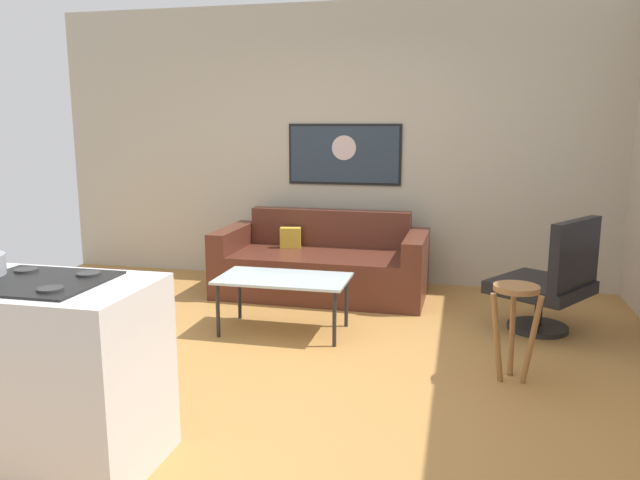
% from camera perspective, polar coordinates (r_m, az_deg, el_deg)
% --- Properties ---
extents(ground, '(6.40, 6.40, 0.04)m').
position_cam_1_polar(ground, '(4.27, -2.79, -11.77)').
color(ground, '#A9763B').
extents(back_wall, '(6.40, 0.05, 2.80)m').
position_cam_1_polar(back_wall, '(6.32, 3.17, 8.79)').
color(back_wall, '#B4AA95').
rests_on(back_wall, ground).
extents(couch, '(1.98, 0.94, 0.77)m').
position_cam_1_polar(couch, '(5.88, 0.19, -2.46)').
color(couch, '#50261B').
rests_on(couch, ground).
extents(coffee_table, '(1.01, 0.56, 0.44)m').
position_cam_1_polar(coffee_table, '(4.79, -3.41, -3.89)').
color(coffee_table, silver).
rests_on(coffee_table, ground).
extents(armchair, '(0.91, 0.91, 0.92)m').
position_cam_1_polar(armchair, '(5.08, 20.69, -3.57)').
color(armchair, black).
rests_on(armchair, ground).
extents(bar_stool, '(0.33, 0.32, 0.62)m').
position_cam_1_polar(bar_stool, '(4.07, 17.67, -6.18)').
color(bar_stool, olive).
rests_on(bar_stool, ground).
extents(wall_painting, '(1.16, 0.03, 0.61)m').
position_cam_1_polar(wall_painting, '(6.29, 2.26, 7.95)').
color(wall_painting, black).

